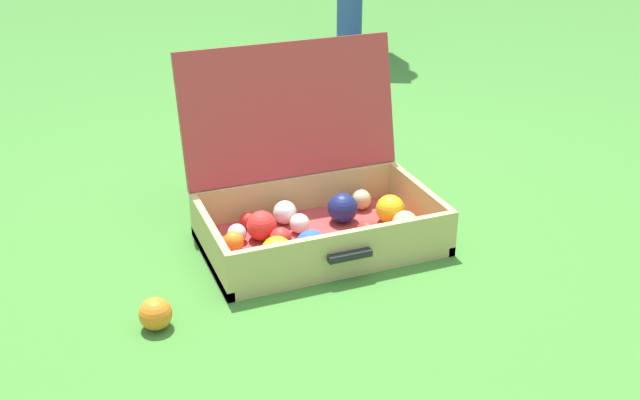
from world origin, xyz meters
TOP-DOWN VIEW (x-y plane):
  - ground_plane at (0.00, 0.00)m, footprint 16.00×16.00m
  - open_suitcase at (0.02, 0.07)m, footprint 0.60×0.47m
  - stray_ball_on_grass at (-0.45, -0.20)m, footprint 0.07×0.07m

SIDE VIEW (x-z plane):
  - ground_plane at x=0.00m, z-range 0.00..0.00m
  - stray_ball_on_grass at x=-0.45m, z-range 0.00..0.07m
  - open_suitcase at x=0.02m, z-range -0.14..0.34m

